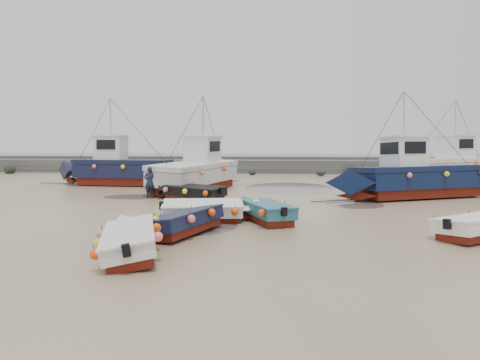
% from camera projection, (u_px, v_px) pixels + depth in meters
% --- Properties ---
extents(ground, '(120.00, 120.00, 0.00)m').
position_uv_depth(ground, '(258.00, 214.00, 22.28)').
color(ground, tan).
rests_on(ground, ground).
extents(seawall, '(60.00, 4.92, 1.50)m').
position_uv_depth(seawall, '(263.00, 166.00, 44.04)').
color(seawall, '#5E5F5A').
rests_on(seawall, ground).
extents(puddle_a, '(5.31, 5.31, 0.01)m').
position_uv_depth(puddle_a, '(175.00, 225.00, 19.49)').
color(puddle_a, '#5E544B').
rests_on(puddle_a, ground).
extents(puddle_b, '(3.13, 3.13, 0.01)m').
position_uv_depth(puddle_b, '(355.00, 205.00, 24.96)').
color(puddle_b, '#5E544B').
rests_on(puddle_b, ground).
extents(puddle_c, '(3.54, 3.54, 0.01)m').
position_uv_depth(puddle_c, '(133.00, 197.00, 27.92)').
color(puddle_c, '#5E544B').
rests_on(puddle_c, ground).
extents(puddle_d, '(6.30, 6.30, 0.01)m').
position_uv_depth(puddle_d, '(289.00, 188.00, 32.38)').
color(puddle_d, '#5E544B').
rests_on(puddle_d, ground).
extents(dinghy_0, '(2.80, 6.51, 1.43)m').
position_uv_depth(dinghy_0, '(132.00, 236.00, 15.14)').
color(dinghy_0, maroon).
rests_on(dinghy_0, ground).
extents(dinghy_1, '(3.34, 5.89, 1.43)m').
position_uv_depth(dinghy_1, '(188.00, 219.00, 18.10)').
color(dinghy_1, maroon).
rests_on(dinghy_1, ground).
extents(dinghy_2, '(2.81, 5.06, 1.43)m').
position_uv_depth(dinghy_2, '(264.00, 208.00, 20.46)').
color(dinghy_2, maroon).
rests_on(dinghy_2, ground).
extents(dinghy_4, '(5.46, 3.58, 1.43)m').
position_uv_depth(dinghy_4, '(190.00, 190.00, 26.60)').
color(dinghy_4, maroon).
rests_on(dinghy_4, ground).
extents(dinghy_5, '(5.76, 2.20, 1.43)m').
position_uv_depth(dinghy_5, '(211.00, 209.00, 20.38)').
color(dinghy_5, maroon).
rests_on(dinghy_5, ground).
extents(cabin_boat_0, '(9.97, 3.36, 6.22)m').
position_uv_depth(cabin_boat_0, '(115.00, 167.00, 33.91)').
color(cabin_boat_0, maroon).
rests_on(cabin_boat_0, ground).
extents(cabin_boat_1, '(5.63, 10.68, 6.22)m').
position_uv_depth(cabin_boat_1, '(199.00, 170.00, 31.14)').
color(cabin_boat_1, maroon).
rests_on(cabin_boat_1, ground).
extents(cabin_boat_2, '(10.92, 5.93, 6.22)m').
position_uv_depth(cabin_boat_2, '(411.00, 176.00, 27.38)').
color(cabin_boat_2, maroon).
rests_on(cabin_boat_2, ground).
extents(cabin_boat_3, '(9.81, 6.22, 6.22)m').
position_uv_depth(cabin_boat_3, '(453.00, 165.00, 35.60)').
color(cabin_boat_3, maroon).
rests_on(cabin_boat_3, ground).
extents(person, '(0.72, 0.52, 1.84)m').
position_uv_depth(person, '(150.00, 198.00, 27.51)').
color(person, '#161F31').
rests_on(person, ground).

